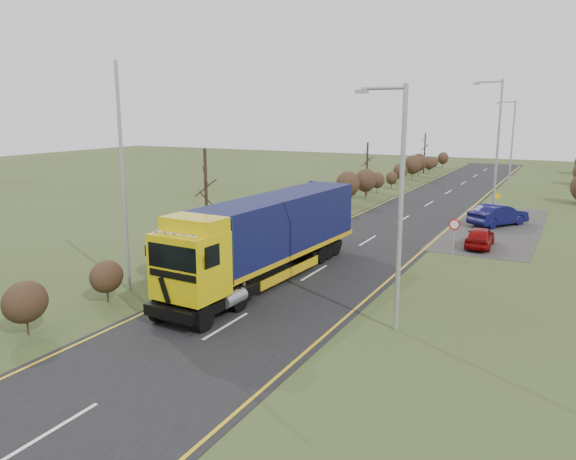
# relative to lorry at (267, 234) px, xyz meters

# --- Properties ---
(ground) EXTENTS (160.00, 160.00, 0.00)m
(ground) POSITION_rel_lorry_xyz_m (1.49, -1.82, -2.31)
(ground) COLOR #37421C
(ground) RESTS_ON ground
(road) EXTENTS (8.00, 120.00, 0.02)m
(road) POSITION_rel_lorry_xyz_m (1.49, 8.18, -2.30)
(road) COLOR black
(road) RESTS_ON ground
(layby) EXTENTS (6.00, 18.00, 0.02)m
(layby) POSITION_rel_lorry_xyz_m (7.99, 18.18, -2.30)
(layby) COLOR #2F2C2A
(layby) RESTS_ON ground
(lane_markings) EXTENTS (7.52, 116.00, 0.01)m
(lane_markings) POSITION_rel_lorry_xyz_m (1.49, 7.87, -2.28)
(lane_markings) COLOR gold
(lane_markings) RESTS_ON road
(hedgerow) EXTENTS (2.24, 102.04, 6.05)m
(hedgerow) POSITION_rel_lorry_xyz_m (-4.51, 6.08, -0.69)
(hedgerow) COLOR black
(hedgerow) RESTS_ON ground
(lorry) EXTENTS (3.11, 14.72, 4.07)m
(lorry) POSITION_rel_lorry_xyz_m (0.00, 0.00, 0.00)
(lorry) COLOR black
(lorry) RESTS_ON ground
(car_red_hatchback) EXTENTS (1.61, 3.71, 1.25)m
(car_red_hatchback) POSITION_rel_lorry_xyz_m (7.97, 11.66, -1.69)
(car_red_hatchback) COLOR #820607
(car_red_hatchback) RESTS_ON ground
(car_blue_sedan) EXTENTS (3.89, 4.80, 1.54)m
(car_blue_sedan) POSITION_rel_lorry_xyz_m (8.08, 18.96, -1.54)
(car_blue_sedan) COLOR #0A0A38
(car_blue_sedan) RESTS_ON ground
(streetlight_near) EXTENTS (1.90, 0.18, 8.93)m
(streetlight_near) POSITION_rel_lorry_xyz_m (7.18, -3.15, 2.60)
(streetlight_near) COLOR #9B9CA0
(streetlight_near) RESTS_ON ground
(streetlight_mid) EXTENTS (2.17, 0.20, 10.25)m
(streetlight_mid) POSITION_rel_lorry_xyz_m (7.14, 22.16, 3.38)
(streetlight_mid) COLOR #9B9CA0
(streetlight_mid) RESTS_ON ground
(streetlight_far) EXTENTS (1.92, 0.18, 9.01)m
(streetlight_far) POSITION_rel_lorry_xyz_m (6.30, 40.70, 2.65)
(streetlight_far) COLOR #9B9CA0
(streetlight_far) RESTS_ON ground
(left_pole) EXTENTS (0.16, 0.16, 10.09)m
(left_pole) POSITION_rel_lorry_xyz_m (-4.91, -4.11, 2.74)
(left_pole) COLOR #9B9CA0
(left_pole) RESTS_ON ground
(speed_sign) EXTENTS (0.62, 0.10, 2.24)m
(speed_sign) POSITION_rel_lorry_xyz_m (7.09, 8.23, -0.75)
(speed_sign) COLOR #9B9CA0
(speed_sign) RESTS_ON ground
(warning_board) EXTENTS (0.63, 0.11, 1.65)m
(warning_board) POSITION_rel_lorry_xyz_m (7.29, 24.47, -1.33)
(warning_board) COLOR #9B9CA0
(warning_board) RESTS_ON ground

